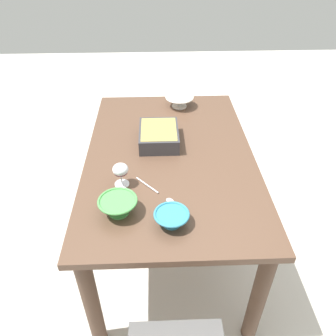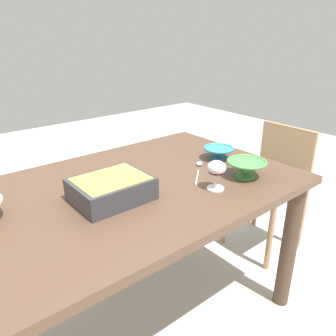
{
  "view_description": "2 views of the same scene",
  "coord_description": "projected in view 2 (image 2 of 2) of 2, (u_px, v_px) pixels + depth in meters",
  "views": [
    {
      "loc": [
        1.56,
        -0.07,
        1.85
      ],
      "look_at": [
        0.17,
        -0.02,
        0.78
      ],
      "focal_mm": 35.58,
      "sensor_mm": 36.0,
      "label": 1
    },
    {
      "loc": [
        -0.69,
        -1.1,
        1.37
      ],
      "look_at": [
        0.1,
        -0.13,
        0.85
      ],
      "focal_mm": 35.5,
      "sensor_mm": 36.0,
      "label": 2
    }
  ],
  "objects": [
    {
      "name": "chair",
      "position": [
        273.0,
        182.0,
        2.17
      ],
      "size": [
        0.39,
        0.4,
        0.81
      ],
      "color": "#595959",
      "rests_on": "ground_plane"
    },
    {
      "name": "serving_spoon",
      "position": [
        199.0,
        168.0,
        1.59
      ],
      "size": [
        0.21,
        0.19,
        0.01
      ],
      "color": "silver",
      "rests_on": "dining_table"
    },
    {
      "name": "casserole_dish",
      "position": [
        111.0,
        188.0,
        1.29
      ],
      "size": [
        0.29,
        0.23,
        0.09
      ],
      "color": "#38383D",
      "rests_on": "dining_table"
    },
    {
      "name": "wine_glass",
      "position": [
        217.0,
        170.0,
        1.37
      ],
      "size": [
        0.08,
        0.08,
        0.13
      ],
      "color": "white",
      "rests_on": "dining_table"
    },
    {
      "name": "serving_bowl",
      "position": [
        219.0,
        152.0,
        1.72
      ],
      "size": [
        0.16,
        0.16,
        0.06
      ],
      "color": "teal",
      "rests_on": "dining_table"
    },
    {
      "name": "small_bowl",
      "position": [
        246.0,
        168.0,
        1.5
      ],
      "size": [
        0.18,
        0.18,
        0.08
      ],
      "color": "#4C994C",
      "rests_on": "dining_table"
    },
    {
      "name": "dining_table",
      "position": [
        131.0,
        209.0,
        1.47
      ],
      "size": [
        1.49,
        0.95,
        0.75
      ],
      "color": "brown",
      "rests_on": "ground_plane"
    },
    {
      "name": "ground_plane",
      "position": [
        136.0,
        317.0,
        1.71
      ],
      "size": [
        8.0,
        8.0,
        0.0
      ],
      "primitive_type": "plane",
      "color": "beige"
    }
  ]
}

